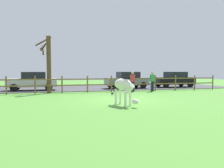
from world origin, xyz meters
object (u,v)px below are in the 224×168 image
object	(u,v)px
parked_car_grey	(127,80)
zebra	(124,86)
parked_car_silver	(33,81)
visitor_right_of_tree	(152,80)
crow_on_grass	(112,94)
parked_car_black	(174,79)
bare_tree	(48,62)
visitor_left_of_tree	(133,81)

from	to	relation	value
parked_car_grey	zebra	bearing A→B (deg)	-110.45
parked_car_silver	visitor_right_of_tree	size ratio (longest dim) A/B	2.46
zebra	parked_car_silver	world-z (taller)	parked_car_silver
zebra	crow_on_grass	size ratio (longest dim) A/B	8.72
parked_car_black	zebra	bearing A→B (deg)	-131.34
parked_car_black	visitor_right_of_tree	world-z (taller)	visitor_right_of_tree
bare_tree	visitor_left_of_tree	world-z (taller)	bare_tree
zebra	parked_car_black	distance (m)	13.49
bare_tree	visitor_right_of_tree	bearing A→B (deg)	-6.09
visitor_right_of_tree	zebra	bearing A→B (deg)	-125.57
crow_on_grass	parked_car_grey	bearing A→B (deg)	61.03
zebra	visitor_right_of_tree	world-z (taller)	visitor_right_of_tree
parked_car_grey	parked_car_black	world-z (taller)	same
zebra	crow_on_grass	world-z (taller)	zebra
bare_tree	visitor_right_of_tree	xyz separation A→B (m)	(8.25, -0.88, -1.43)
crow_on_grass	visitor_left_of_tree	size ratio (longest dim) A/B	0.13
crow_on_grass	parked_car_silver	size ratio (longest dim) A/B	0.05
visitor_left_of_tree	zebra	bearing A→B (deg)	-114.39
parked_car_silver	parked_car_black	xyz separation A→B (m)	(13.69, 0.18, 0.00)
visitor_left_of_tree	visitor_right_of_tree	xyz separation A→B (m)	(1.77, 0.08, 0.00)
parked_car_silver	parked_car_black	size ratio (longest dim) A/B	1.00
crow_on_grass	visitor_left_of_tree	world-z (taller)	visitor_left_of_tree
zebra	parked_car_grey	size ratio (longest dim) A/B	0.46
parked_car_grey	visitor_left_of_tree	xyz separation A→B (m)	(-0.73, -3.38, 0.06)
parked_car_silver	visitor_right_of_tree	world-z (taller)	visitor_right_of_tree
crow_on_grass	parked_car_black	distance (m)	9.94
parked_car_black	visitor_right_of_tree	xyz separation A→B (m)	(-4.16, -3.48, 0.06)
zebra	parked_car_black	xyz separation A→B (m)	(8.91, 10.13, -0.08)
parked_car_black	visitor_right_of_tree	bearing A→B (deg)	-140.08
crow_on_grass	parked_car_silver	distance (m)	7.73
zebra	visitor_left_of_tree	xyz separation A→B (m)	(2.98, 6.57, -0.02)
parked_car_black	visitor_left_of_tree	xyz separation A→B (m)	(-5.93, -3.55, 0.06)
crow_on_grass	parked_car_black	bearing A→B (deg)	34.25
parked_car_grey	bare_tree	bearing A→B (deg)	-161.41
parked_car_silver	visitor_left_of_tree	xyz separation A→B (m)	(7.75, -3.37, 0.06)
parked_car_black	bare_tree	bearing A→B (deg)	-168.17
zebra	visitor_right_of_tree	distance (m)	8.18
parked_car_grey	parked_car_black	distance (m)	5.20
parked_car_grey	parked_car_silver	bearing A→B (deg)	-179.95
bare_tree	parked_car_black	world-z (taller)	bare_tree
bare_tree	visitor_right_of_tree	world-z (taller)	bare_tree
bare_tree	parked_car_grey	size ratio (longest dim) A/B	1.09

